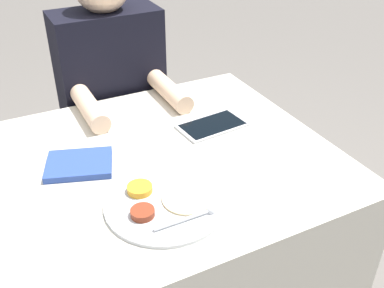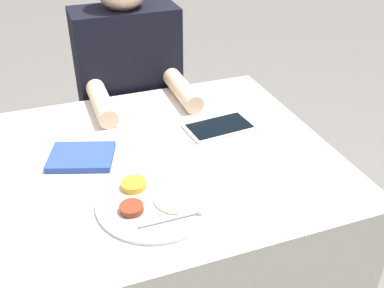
% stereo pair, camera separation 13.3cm
% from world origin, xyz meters
% --- Properties ---
extents(dining_table, '(1.06, 0.92, 0.71)m').
position_xyz_m(dining_table, '(0.00, 0.00, 0.35)').
color(dining_table, beige).
rests_on(dining_table, ground_plane).
extents(thali_tray, '(0.32, 0.32, 0.03)m').
position_xyz_m(thali_tray, '(-0.07, -0.21, 0.72)').
color(thali_tray, '#B7BABF').
rests_on(thali_tray, dining_table).
extents(red_notebook, '(0.23, 0.20, 0.02)m').
position_xyz_m(red_notebook, '(-0.23, 0.06, 0.72)').
color(red_notebook, silver).
rests_on(red_notebook, dining_table).
extents(tablet_device, '(0.24, 0.15, 0.01)m').
position_xyz_m(tablet_device, '(0.24, 0.09, 0.71)').
color(tablet_device, '#B7B7BC').
rests_on(tablet_device, dining_table).
extents(person_diner, '(0.41, 0.49, 1.21)m').
position_xyz_m(person_diner, '(0.04, 0.58, 0.57)').
color(person_diner, black).
rests_on(person_diner, ground_plane).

